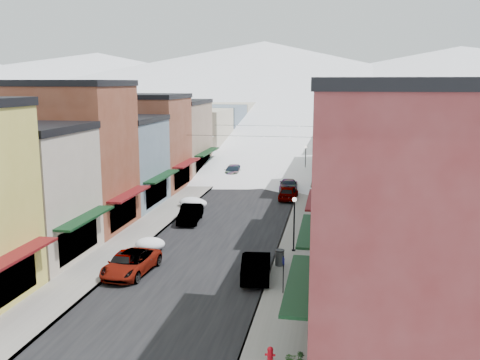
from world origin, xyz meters
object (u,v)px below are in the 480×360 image
at_px(car_green_sedan, 256,265).
at_px(streetlamp_near, 294,217).
at_px(car_dark_hatch, 190,214).
at_px(fire_hydrant, 270,356).
at_px(car_white_suv, 131,263).
at_px(car_silver_sedan, 124,263).
at_px(trash_can, 280,258).

height_order(car_green_sedan, streetlamp_near, streetlamp_near).
height_order(car_dark_hatch, fire_hydrant, car_dark_hatch).
bearing_deg(car_white_suv, car_silver_sedan, -169.57).
height_order(car_white_suv, car_silver_sedan, car_silver_sedan).
xyz_separation_m(car_white_suv, car_dark_hatch, (0.32, 13.35, 0.05)).
xyz_separation_m(car_silver_sedan, streetlamp_near, (10.56, 6.33, 1.94)).
distance_m(car_white_suv, fire_hydrant, 14.28).
relative_size(car_silver_sedan, trash_can, 3.99).
bearing_deg(trash_can, streetlamp_near, 78.50).
relative_size(car_dark_hatch, trash_can, 4.35).
distance_m(car_dark_hatch, trash_can, 13.82).
bearing_deg(car_white_suv, car_green_sedan, 10.13).
bearing_deg(trash_can, car_silver_sedan, -163.28).
bearing_deg(trash_can, car_dark_hatch, 131.03).
distance_m(car_white_suv, car_dark_hatch, 13.35).
height_order(car_green_sedan, trash_can, car_green_sedan).
relative_size(car_white_suv, car_dark_hatch, 1.11).
xyz_separation_m(fire_hydrant, trash_can, (-0.91, 12.81, 0.19)).
relative_size(car_white_suv, fire_hydrant, 6.55).
xyz_separation_m(car_dark_hatch, trash_can, (9.07, -10.43, -0.07)).
bearing_deg(car_silver_sedan, trash_can, 15.43).
xyz_separation_m(car_green_sedan, trash_can, (1.27, 2.16, -0.13)).
xyz_separation_m(car_green_sedan, fire_hydrant, (2.19, -10.65, -0.32)).
bearing_deg(car_green_sedan, trash_can, -126.76).
height_order(car_dark_hatch, streetlamp_near, streetlamp_near).
xyz_separation_m(car_dark_hatch, car_green_sedan, (7.80, -12.59, 0.05)).
height_order(car_silver_sedan, car_dark_hatch, car_dark_hatch).
distance_m(car_dark_hatch, fire_hydrant, 25.29).
relative_size(fire_hydrant, streetlamp_near, 0.20).
relative_size(car_white_suv, car_silver_sedan, 1.21).
bearing_deg(car_green_sedan, car_dark_hatch, -64.45).
bearing_deg(car_dark_hatch, car_green_sedan, -63.01).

